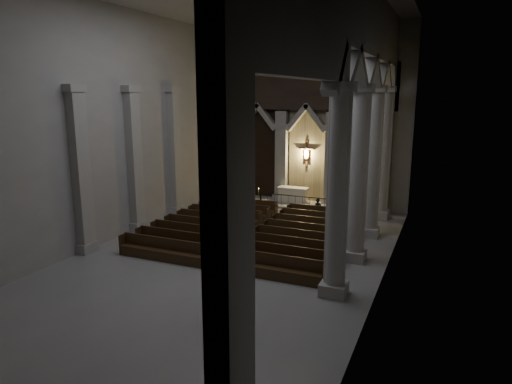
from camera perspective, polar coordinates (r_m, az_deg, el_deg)
room at (r=20.86m, az=-3.02°, el=12.19°), size 24.00×24.10×12.00m
sanctuary_wall at (r=31.64m, az=6.39°, el=10.38°), size 14.00×0.77×12.00m
right_arcade at (r=20.39m, az=13.08°, el=12.53°), size 1.00×24.00×12.00m
left_pilasters at (r=27.60m, az=-12.38°, el=4.26°), size 0.60×13.00×8.03m
sanctuary_step at (r=31.65m, az=5.62°, el=-1.58°), size 8.50×2.60×0.15m
altar at (r=31.90m, az=4.65°, el=-0.33°), size 2.09×0.84×1.06m
altar_rail at (r=30.36m, az=4.93°, el=-1.03°), size 5.06×0.09×0.99m
candle_stand_left at (r=31.19m, az=0.33°, el=-1.21°), size 0.22×0.22×1.28m
candle_stand_right at (r=29.87m, az=10.90°, el=-2.05°), size 0.22×0.22×1.28m
pews at (r=24.21m, az=-0.26°, el=-5.24°), size 10.04×9.31×1.03m
worshipper at (r=28.08m, az=7.72°, el=-2.17°), size 0.50×0.34×1.35m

